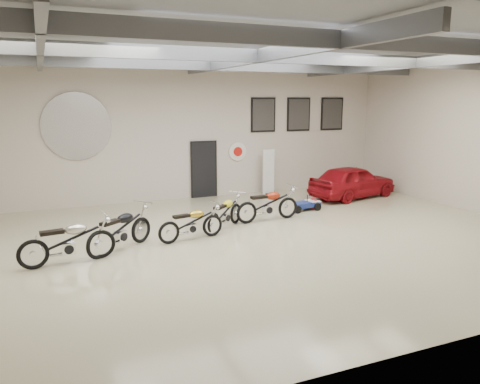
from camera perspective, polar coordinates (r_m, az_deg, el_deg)
name	(u,v)px	position (r m, az deg, el deg)	size (l,w,h in m)	color
floor	(257,240)	(12.55, 2.14, -5.92)	(16.00, 12.00, 0.01)	#B2A988
ceiling	(259,46)	(12.07, 2.32, 17.41)	(16.00, 12.00, 0.01)	gray
back_wall	(190,132)	(17.66, -6.11, 7.27)	(16.00, 0.02, 5.00)	beige
ceiling_beams	(259,56)	(12.04, 2.31, 16.22)	(15.80, 11.80, 0.32)	slate
door	(204,170)	(17.92, -4.44, 2.69)	(0.92, 0.08, 2.10)	black
logo_plaque	(76,126)	(16.87, -19.31, 7.55)	(2.30, 0.06, 1.16)	silver
poster_left	(263,115)	(18.68, 2.85, 9.38)	(1.05, 0.08, 1.35)	black
poster_mid	(299,114)	(19.42, 7.16, 9.38)	(1.05, 0.08, 1.35)	black
poster_right	(332,114)	(20.27, 11.14, 9.33)	(1.05, 0.08, 1.35)	black
oil_sign	(238,151)	(18.32, -0.30, 4.96)	(0.72, 0.10, 0.72)	white
banner_stand	(268,172)	(18.48, 3.49, 2.51)	(0.49, 0.20, 1.81)	white
motorcycle_silver	(68,240)	(11.37, -20.29, -5.56)	(2.12, 0.66, 1.10)	silver
motorcycle_black	(120,229)	(11.97, -14.41, -4.39)	(2.11, 0.65, 1.10)	silver
motorcycle_gold	(191,222)	(12.53, -5.98, -3.71)	(1.85, 0.57, 0.96)	silver
motorcycle_yellow	(225,212)	(13.54, -1.85, -2.47)	(1.89, 0.59, 0.98)	silver
motorcycle_red	(268,204)	(14.42, 3.40, -1.44)	(2.08, 0.65, 1.08)	silver
go_kart	(306,202)	(16.03, 8.03, -1.26)	(1.46, 0.65, 0.53)	navy
vintage_car	(353,181)	(18.34, 13.56, 1.27)	(3.68, 1.49, 1.26)	maroon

